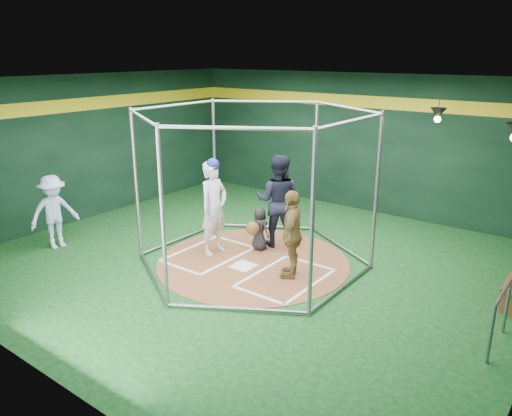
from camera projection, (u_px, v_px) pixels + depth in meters
The scene contains 13 objects.
room_shell at pixel (253, 176), 9.39m from camera, with size 10.10×9.10×3.53m.
clay_disc at pixel (253, 262), 9.91m from camera, with size 3.80×3.80×0.01m, color brown.
home_plate at pixel (244, 266), 9.68m from camera, with size 0.43×0.43×0.01m, color white.
batter_box_left at pixel (209, 254), 10.26m from camera, with size 1.17×1.77×0.01m.
batter_box_right at pixel (286, 278), 9.17m from camera, with size 1.17×1.77×0.01m.
batting_cage at pixel (253, 189), 9.46m from camera, with size 4.05×4.67×3.00m.
pendant_lamp_near at pixel (438, 113), 10.56m from camera, with size 0.34×0.34×0.90m.
batter_figure at pixel (214, 207), 10.07m from camera, with size 0.46×0.70×1.99m.
visitor_leopard at pixel (292, 234), 9.04m from camera, with size 0.96×0.40×1.64m, color #A18545.
catcher_figure at pixel (259, 228), 10.36m from camera, with size 0.50×0.57×0.92m.
umpire at pixel (278, 201), 10.48m from camera, with size 0.96×0.75×1.97m, color black.
bystander_blue at pixel (54, 212), 10.44m from camera, with size 1.02×0.58×1.57m, color #AEC3E7.
steel_railing at pixel (501, 310), 6.89m from camera, with size 0.05×1.01×0.87m.
Camera 1 is at (5.55, -7.25, 4.00)m, focal length 35.00 mm.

